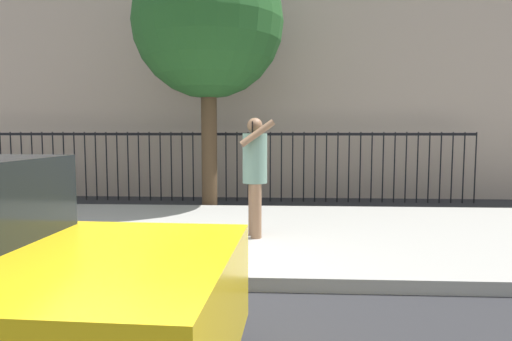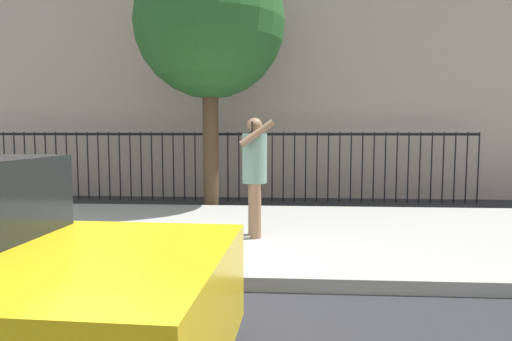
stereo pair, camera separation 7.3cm
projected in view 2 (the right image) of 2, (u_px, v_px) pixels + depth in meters
The scene contains 6 objects.
ground_plane at pixel (119, 289), 4.66m from camera, with size 60.00×60.00×0.00m, color #28282B.
sidewalk at pixel (172, 234), 6.84m from camera, with size 28.00×4.40×0.15m, color #9E9B93.
building_facade at pixel (225, 1), 12.64m from camera, with size 28.00×4.00×10.52m, color tan.
iron_fence at pixel (211, 157), 10.43m from camera, with size 12.03×0.04×1.60m.
pedestrian_on_phone at pixel (254, 168), 6.29m from camera, with size 0.49×0.70×1.66m.
street_tree_near at pixel (210, 24), 8.98m from camera, with size 3.00×3.00×5.27m.
Camera 2 is at (1.71, -4.43, 1.63)m, focal length 31.72 mm.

